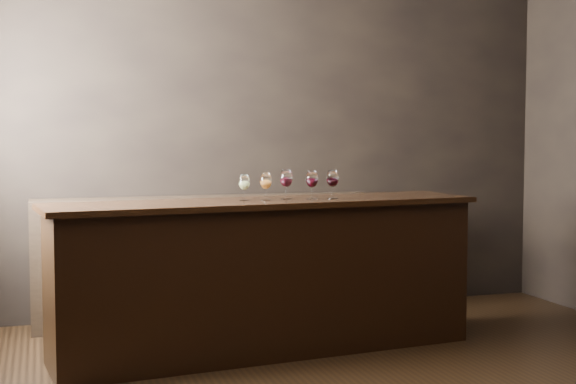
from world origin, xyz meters
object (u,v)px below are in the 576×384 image
object	(u,v)px
glass_red_b	(312,180)
glass_white	(244,183)
bar_counter	(266,279)
back_bar_shelf	(210,258)
glass_red_a	(286,179)
glass_amber	(266,181)
glass_red_c	(333,179)

from	to	relation	value
glass_red_b	glass_white	bearing A→B (deg)	178.63
bar_counter	glass_red_b	world-z (taller)	glass_red_b
bar_counter	back_bar_shelf	world-z (taller)	bar_counter
glass_red_a	bar_counter	bearing A→B (deg)	-166.81
bar_counter	glass_red_a	world-z (taller)	glass_red_a
glass_white	glass_amber	xyz separation A→B (m)	(0.15, -0.00, 0.01)
glass_red_c	glass_white	bearing A→B (deg)	179.88
back_bar_shelf	glass_red_c	bearing A→B (deg)	-59.20
bar_counter	glass_red_a	xyz separation A→B (m)	(0.15, 0.04, 0.67)
glass_amber	glass_red_a	bearing A→B (deg)	17.22
glass_red_b	glass_red_c	distance (m)	0.15
bar_counter	glass_red_b	bearing A→B (deg)	-10.40
back_bar_shelf	glass_white	world-z (taller)	glass_white
glass_red_a	glass_amber	bearing A→B (deg)	-162.78
bar_counter	glass_red_a	distance (m)	0.69
back_bar_shelf	glass_amber	world-z (taller)	glass_amber
glass_red_c	glass_red_b	bearing A→B (deg)	-176.28
bar_counter	glass_red_c	distance (m)	0.82
glass_amber	glass_red_a	size ratio (longest dim) A/B	0.92
glass_red_a	back_bar_shelf	bearing A→B (deg)	107.37
glass_white	glass_red_b	world-z (taller)	glass_red_b
bar_counter	glass_amber	distance (m)	0.66
back_bar_shelf	glass_white	size ratio (longest dim) A/B	15.43
back_bar_shelf	glass_red_a	distance (m)	1.26
bar_counter	glass_red_c	world-z (taller)	glass_red_c
glass_amber	glass_red_a	xyz separation A→B (m)	(0.16, 0.05, 0.01)
bar_counter	glass_white	size ratio (longest dim) A/B	16.07
glass_amber	bar_counter	bearing A→B (deg)	77.46
glass_amber	glass_red_a	world-z (taller)	glass_red_a
glass_white	glass_red_b	xyz separation A→B (m)	(0.47, -0.01, 0.01)
back_bar_shelf	glass_amber	size ratio (longest dim) A/B	14.66
bar_counter	glass_red_c	xyz separation A→B (m)	(0.47, -0.01, 0.67)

